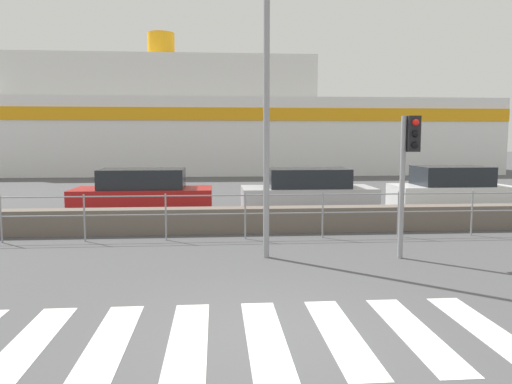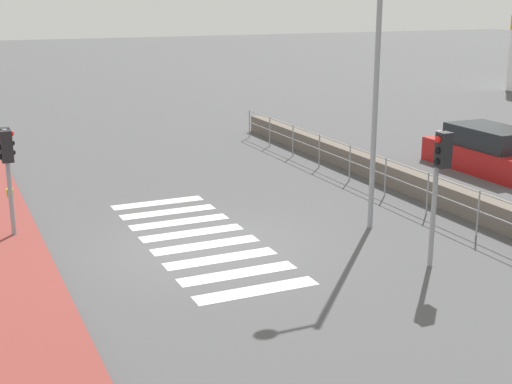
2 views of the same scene
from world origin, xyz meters
The scene contains 9 objects.
ground_plane centered at (0.00, 0.00, 0.00)m, with size 160.00×160.00×0.00m, color #4C4C4F.
sidewalk_brick centered at (0.00, -4.10, 0.06)m, with size 24.00×1.80×0.12m.
crosswalk centered at (-0.55, 0.00, 0.00)m, with size 6.75×2.40×0.01m.
seawall centered at (0.00, 6.65, 0.31)m, with size 24.26×0.55×0.61m.
harbor_fence centered at (0.00, 5.78, 0.71)m, with size 21.87×0.04×1.07m.
traffic_light_near centered at (-2.21, -3.73, 1.93)m, with size 0.58×0.41×2.48m.
traffic_light_far centered at (3.01, 3.66, 2.02)m, with size 0.34×0.32×2.75m.
streetlamp centered at (0.30, 3.70, 3.72)m, with size 0.32×1.24×5.97m.
parked_car_red centered at (-2.99, 10.38, 0.58)m, with size 4.36×1.78×1.37m.
Camera 2 is at (13.65, -4.97, 5.21)m, focal length 50.00 mm.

